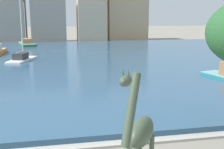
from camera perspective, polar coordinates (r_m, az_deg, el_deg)
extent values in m
cube|color=#2D5170|center=(35.22, -4.87, 3.21)|extent=(78.20, 47.03, 0.39)
cube|color=#ADA89E|center=(12.67, 7.19, -13.31)|extent=(78.20, 0.50, 0.12)
ellipsoid|color=#3D4C38|center=(7.96, 6.01, -11.49)|extent=(1.32, 1.61, 0.76)
cylinder|color=#3D4C38|center=(6.76, 3.92, -7.12)|extent=(0.75, 0.99, 1.70)
ellipsoid|color=#3D4C38|center=(6.15, 2.80, -1.27)|extent=(0.47, 0.53, 0.25)
cone|color=#3D4C38|center=(6.09, 3.38, 0.50)|extent=(0.05, 0.05, 0.14)
cone|color=#3D4C38|center=(6.13, 2.26, 0.59)|extent=(0.05, 0.05, 0.14)
cylinder|color=#3D4C38|center=(8.74, 7.31, -11.61)|extent=(0.15, 0.20, 0.81)
cube|color=white|center=(33.96, -17.78, 2.51)|extent=(3.15, 5.42, 0.55)
ellipsoid|color=white|center=(36.18, -16.24, 3.14)|extent=(2.01, 2.18, 0.52)
cube|color=silver|center=(33.91, -17.81, 3.02)|extent=(3.09, 5.31, 0.06)
cube|color=#333338|center=(33.51, -18.12, 3.58)|extent=(1.68, 2.07, 0.72)
cylinder|color=silver|center=(33.93, -17.95, 9.47)|extent=(0.12, 0.12, 7.66)
cylinder|color=silver|center=(33.33, -18.26, 4.36)|extent=(0.60, 1.74, 0.08)
cube|color=#236B42|center=(52.38, -16.96, 5.73)|extent=(3.75, 7.02, 0.72)
ellipsoid|color=#236B42|center=(55.52, -17.39, 6.02)|extent=(2.54, 2.74, 0.68)
cube|color=gray|center=(52.35, -16.98, 6.15)|extent=(3.67, 6.88, 0.06)
cube|color=#9E7047|center=(51.82, -16.94, 6.57)|extent=(2.09, 2.64, 0.78)
cylinder|color=silver|center=(52.65, -17.29, 9.98)|extent=(0.12, 0.12, 7.04)
cylinder|color=silver|center=(51.62, -16.95, 7.06)|extent=(0.61, 2.29, 0.08)
cube|color=gray|center=(62.36, -20.09, 10.44)|extent=(6.19, 5.37, 9.45)
cube|color=gray|center=(62.31, -12.75, 11.00)|extent=(7.12, 5.72, 9.75)
cube|color=#C6B293|center=(62.09, -4.25, 12.25)|extent=(6.01, 6.07, 11.94)
cube|color=tan|center=(66.00, 2.87, 11.70)|extent=(8.90, 6.35, 10.69)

